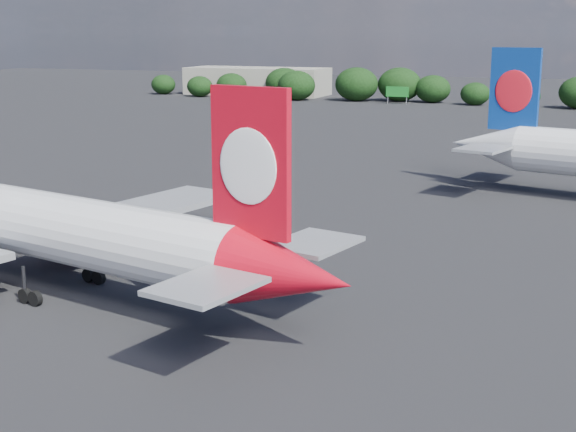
% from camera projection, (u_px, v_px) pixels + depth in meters
% --- Properties ---
extents(ground, '(500.00, 500.00, 0.00)m').
position_uv_depth(ground, '(310.00, 187.00, 98.40)').
color(ground, black).
rests_on(ground, ground).
extents(qantas_airliner, '(47.57, 45.49, 15.62)m').
position_uv_depth(qantas_airliner, '(52.00, 229.00, 57.84)').
color(qantas_airliner, white).
rests_on(qantas_airliner, ground).
extents(terminal_building, '(42.00, 16.00, 8.00)m').
position_uv_depth(terminal_building, '(257.00, 81.00, 240.37)').
color(terminal_building, gray).
rests_on(terminal_building, ground).
extents(highway_sign, '(6.00, 0.30, 4.50)m').
position_uv_depth(highway_sign, '(397.00, 92.00, 209.26)').
color(highway_sign, '#156B1F').
rests_on(highway_sign, ground).
extents(billboard_yellow, '(5.00, 0.30, 5.50)m').
position_uv_depth(billboard_yellow, '(518.00, 91.00, 203.79)').
color(billboard_yellow, gold).
rests_on(billboard_yellow, ground).
extents(horizon_treeline, '(204.05, 16.14, 9.12)m').
position_uv_depth(horizon_treeline, '(514.00, 91.00, 202.19)').
color(horizon_treeline, black).
rests_on(horizon_treeline, ground).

